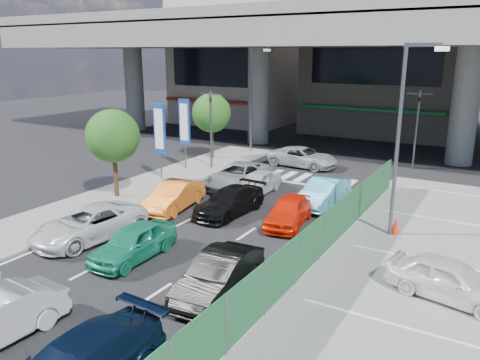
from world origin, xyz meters
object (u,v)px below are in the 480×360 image
Objects in this scene: taxi_teal_mid at (134,242)px; wagon_silver_front_left at (238,175)px; tree_far at (212,113)px; taxi_orange_left at (174,196)px; hatch_black_mid_right at (219,275)px; sedan_black_mid at (230,201)px; traffic_light_right at (418,110)px; street_lamp_right at (404,126)px; traffic_light_left at (211,110)px; signboard_far at (184,124)px; parked_sedan_white at (450,280)px; sedan_white_front_mid at (257,182)px; kei_truck_front_right at (323,192)px; signboard_near at (160,131)px; street_lamp_left at (253,91)px; traffic_cone at (395,226)px; sedan_white_mid_left at (89,224)px; crossing_wagon_silver at (303,157)px; tree_near at (113,136)px; taxi_orange_right at (289,211)px.

wagon_silver_front_left is (-1.57, 10.45, 0.02)m from taxi_teal_mid.
tree_far is 1.15× the size of taxi_orange_left.
sedan_black_mid is (-3.82, 6.88, -0.05)m from hatch_black_mid_right.
traffic_light_right reaches higher than hatch_black_mid_right.
traffic_light_right is 13.13m from street_lamp_right.
taxi_orange_left is (3.04, -7.92, -3.25)m from traffic_light_left.
sedan_black_mid is (7.20, -6.11, -2.43)m from signboard_far.
hatch_black_mid_right is at bearing -115.16° from street_lamp_right.
tree_far is at bearing 65.65° from parked_sedan_white.
hatch_black_mid_right is 1.00× the size of taxi_orange_left.
sedan_white_front_mid is 3.92m from kei_truck_front_right.
traffic_light_left is 1.93m from signboard_far.
street_lamp_left is at bearing 85.01° from signboard_near.
traffic_light_right is 11.31m from kei_truck_front_right.
traffic_cone is at bearing -7.23° from signboard_near.
taxi_teal_mid is (2.92, -0.49, -0.02)m from sedan_white_mid_left.
traffic_cone is at bearing -134.72° from crossing_wagon_silver.
traffic_cone is (13.39, -5.83, -3.52)m from traffic_light_left.
signboard_far reaches higher than traffic_cone.
parked_sedan_white is at bearing -8.84° from tree_near.
taxi_orange_left is 5.93m from taxi_orange_right.
sedan_white_front_mid is at bearing -19.83° from signboard_far.
street_lamp_left is at bearing 67.16° from tree_far.
street_lamp_left is at bearing 137.18° from kei_truck_front_right.
traffic_cone is at bearing 14.11° from sedan_black_mid.
traffic_light_left is 13.63m from traffic_light_right.
traffic_light_left is 14.68m from street_lamp_right.
taxi_teal_mid is at bearing -66.36° from tree_far.
hatch_black_mid_right is at bearing -10.43° from taxi_teal_mid.
kei_truck_front_right is at bearing 151.15° from traffic_cone.
tree_far is 1.15× the size of hatch_black_mid_right.
taxi_orange_right is at bearing -93.26° from kei_truck_front_right.
street_lamp_right is at bearing 42.63° from parked_sedan_white.
wagon_silver_front_left is 1.71m from sedan_white_front_mid.
sedan_white_mid_left is at bearing 165.93° from hatch_black_mid_right.
street_lamp_left is (-11.83, -1.00, 0.83)m from traffic_light_right.
tree_far reaches higher than hatch_black_mid_right.
traffic_light_left is 0.65× the size of street_lamp_left.
taxi_teal_mid is 6.21m from sedan_black_mid.
crossing_wagon_silver is at bearing 130.59° from street_lamp_right.
sedan_black_mid is (-5.90, -14.11, -3.30)m from traffic_light_right.
street_lamp_left is at bearing 138.37° from street_lamp_right.
sedan_white_mid_left is 1.29× the size of taxi_orange_right.
tree_far reaches higher than signboard_near.
signboard_far is at bearing 141.15° from taxi_orange_right.
street_lamp_left is 14.08m from tree_near.
sedan_white_mid_left is at bearing -106.42° from sedan_white_front_mid.
parked_sedan_white is (6.47, 3.37, 0.03)m from hatch_black_mid_right.
sedan_white_front_mid is at bearing 5.12° from signboard_near.
traffic_light_right is at bearing 70.11° from taxi_orange_right.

